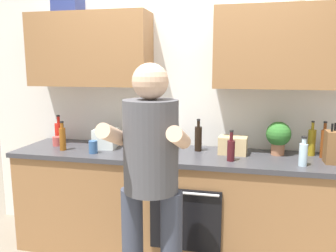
{
  "coord_description": "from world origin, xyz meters",
  "views": [
    {
      "loc": [
        0.56,
        -2.78,
        1.63
      ],
      "look_at": [
        -0.05,
        -0.1,
        1.15
      ],
      "focal_mm": 36.79,
      "sensor_mm": 36.0,
      "label": 1
    }
  ],
  "objects": [
    {
      "name": "ground_plane",
      "position": [
        0.0,
        0.0,
        0.0
      ],
      "size": [
        12.0,
        12.0,
        0.0
      ],
      "primitive_type": "plane",
      "color": "#756B5B"
    },
    {
      "name": "back_wall_unit",
      "position": [
        -0.0,
        0.28,
        1.49
      ],
      "size": [
        4.0,
        0.38,
        2.5
      ],
      "color": "silver",
      "rests_on": "ground"
    },
    {
      "name": "counter",
      "position": [
        0.0,
        -0.0,
        0.45
      ],
      "size": [
        2.84,
        0.67,
        0.9
      ],
      "color": "olive",
      "rests_on": "ground"
    },
    {
      "name": "person_standing",
      "position": [
        0.0,
        -0.8,
        0.98
      ],
      "size": [
        0.49,
        0.45,
        1.65
      ],
      "color": "#383D4C",
      "rests_on": "ground"
    },
    {
      "name": "bottle_water",
      "position": [
        0.98,
        -0.16,
        0.99
      ],
      "size": [
        0.06,
        0.06,
        0.22
      ],
      "color": "silver",
      "rests_on": "counter"
    },
    {
      "name": "bottle_syrup",
      "position": [
        -1.0,
        -0.11,
        1.01
      ],
      "size": [
        0.06,
        0.06,
        0.26
      ],
      "color": "#8C4C14",
      "rests_on": "counter"
    },
    {
      "name": "bottle_wine",
      "position": [
        0.46,
        -0.14,
        0.99
      ],
      "size": [
        0.06,
        0.06,
        0.24
      ],
      "color": "#471419",
      "rests_on": "counter"
    },
    {
      "name": "bottle_soy",
      "position": [
        0.17,
        0.13,
        1.01
      ],
      "size": [
        0.06,
        0.06,
        0.28
      ],
      "color": "black",
      "rests_on": "counter"
    },
    {
      "name": "bottle_hotsauce",
      "position": [
        -1.18,
        0.13,
        1.0
      ],
      "size": [
        0.08,
        0.08,
        0.27
      ],
      "color": "red",
      "rests_on": "counter"
    },
    {
      "name": "bottle_oil",
      "position": [
        1.1,
        0.18,
        1.01
      ],
      "size": [
        0.06,
        0.06,
        0.29
      ],
      "color": "olive",
      "rests_on": "counter"
    },
    {
      "name": "bottle_juice",
      "position": [
        -0.35,
        0.21,
        1.02
      ],
      "size": [
        0.08,
        0.08,
        0.31
      ],
      "color": "orange",
      "rests_on": "counter"
    },
    {
      "name": "bottle_vinegar",
      "position": [
        1.18,
        0.13,
        1.02
      ],
      "size": [
        0.05,
        0.05,
        0.3
      ],
      "color": "brown",
      "rests_on": "counter"
    },
    {
      "name": "cup_ceramic",
      "position": [
        -1.14,
        0.04,
        0.94
      ],
      "size": [
        0.09,
        0.09,
        0.08
      ],
      "primitive_type": "cylinder",
      "color": "#BF4C47",
      "rests_on": "counter"
    },
    {
      "name": "cup_tea",
      "position": [
        -0.69,
        -0.16,
        0.95
      ],
      "size": [
        0.07,
        0.07,
        0.11
      ],
      "primitive_type": "cylinder",
      "color": "#33598C",
      "rests_on": "counter"
    },
    {
      "name": "mixing_bowl",
      "position": [
        -0.16,
        0.09,
        0.95
      ],
      "size": [
        0.29,
        0.29,
        0.1
      ],
      "primitive_type": "cylinder",
      "color": "silver",
      "rests_on": "counter"
    },
    {
      "name": "knife_block",
      "position": [
        1.21,
        -0.03,
        1.03
      ],
      "size": [
        0.1,
        0.14,
        0.31
      ],
      "color": "brown",
      "rests_on": "counter"
    },
    {
      "name": "potted_herb",
      "position": [
        0.83,
        0.14,
        1.06
      ],
      "size": [
        0.2,
        0.2,
        0.28
      ],
      "color": "#9E6647",
      "rests_on": "counter"
    },
    {
      "name": "grocery_bag_produce",
      "position": [
        -0.67,
        0.06,
        0.99
      ],
      "size": [
        0.21,
        0.23,
        0.17
      ],
      "primitive_type": "cube",
      "rotation": [
        0.0,
        0.0,
        0.09
      ],
      "color": "silver",
      "rests_on": "counter"
    },
    {
      "name": "grocery_bag_bread",
      "position": [
        0.46,
        0.09,
        0.97
      ],
      "size": [
        0.24,
        0.17,
        0.15
      ],
      "primitive_type": "cube",
      "rotation": [
        0.0,
        0.0,
        -0.07
      ],
      "color": "tan",
      "rests_on": "counter"
    }
  ]
}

